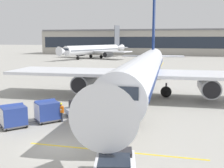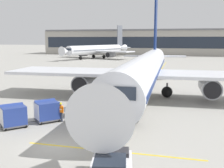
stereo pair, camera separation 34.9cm
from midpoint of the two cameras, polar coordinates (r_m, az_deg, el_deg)
The scene contains 12 objects.
ground_plane at distance 19.47m, azimuth -10.90°, elevation -12.71°, with size 600.00×600.00×0.00m, color #9E9B93.
parked_airplane at distance 33.92m, azimuth 7.24°, elevation 2.97°, with size 34.52×44.01×14.71m.
belt_loader at distance 26.85m, azimuth -5.18°, elevation -4.50°, with size 4.92×4.40×2.87m.
baggage_cart_lead at distance 25.02m, azimuth -13.01°, elevation -5.38°, with size 2.54×2.55×1.91m.
baggage_cart_second at distance 24.20m, azimuth -19.47°, elevation -6.18°, with size 2.54×2.55×1.91m.
ground_crew_by_loader at distance 24.43m, azimuth -6.09°, elevation -5.55°, with size 0.45×0.43×1.74m.
ground_crew_by_carts at distance 24.68m, azimuth -10.22°, elevation -5.50°, with size 0.56×0.30×1.74m.
safety_cone_engine_keepout at distance 33.06m, azimuth -1.82°, elevation -2.72°, with size 0.63×0.63×0.72m.
apron_guidance_line_lead_in at distance 33.71m, azimuth 6.46°, elevation -3.14°, with size 0.20×110.00×0.01m.
apron_guidance_line_stop_bar at distance 18.45m, azimuth 0.50°, elevation -13.79°, with size 12.00×0.20×0.01m.
terminal_building at distance 131.40m, azimuth 10.09°, elevation 8.56°, with size 109.37×17.53×11.63m.
distant_airplane at distance 104.53m, azimuth -2.96°, elevation 7.14°, with size 29.67×36.79×12.89m.
Camera 2 is at (7.96, -16.26, 7.26)m, focal length 43.92 mm.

